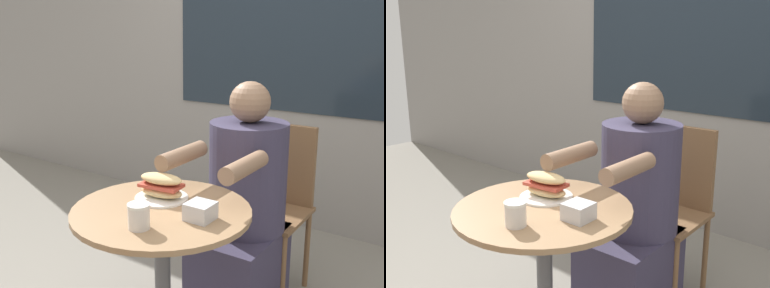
{
  "view_description": "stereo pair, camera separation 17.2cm",
  "coord_description": "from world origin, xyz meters",
  "views": [
    {
      "loc": [
        0.96,
        -1.18,
        1.34
      ],
      "look_at": [
        0.0,
        0.19,
        0.91
      ],
      "focal_mm": 42.0,
      "sensor_mm": 36.0,
      "label": 1
    },
    {
      "loc": [
        1.09,
        -1.07,
        1.34
      ],
      "look_at": [
        0.0,
        0.19,
        0.91
      ],
      "focal_mm": 42.0,
      "sensor_mm": 36.0,
      "label": 2
    }
  ],
  "objects": [
    {
      "name": "storefront_wall",
      "position": [
        -0.0,
        1.7,
        1.4
      ],
      "size": [
        8.0,
        0.09,
        2.8
      ],
      "color": "gray",
      "rests_on": "ground_plane"
    },
    {
      "name": "cafe_table",
      "position": [
        0.0,
        0.0,
        0.52
      ],
      "size": [
        0.65,
        0.65,
        0.71
      ],
      "color": "#997551",
      "rests_on": "ground_plane"
    },
    {
      "name": "diner_chair",
      "position": [
        0.06,
        0.86,
        0.52
      ],
      "size": [
        0.39,
        0.39,
        0.87
      ],
      "rotation": [
        0.0,
        0.0,
        3.17
      ],
      "color": "brown",
      "rests_on": "ground_plane"
    },
    {
      "name": "seated_diner",
      "position": [
        0.06,
        0.51,
        0.49
      ],
      "size": [
        0.36,
        0.64,
        1.13
      ],
      "rotation": [
        0.0,
        0.0,
        3.17
      ],
      "color": "#38334C",
      "rests_on": "ground_plane"
    },
    {
      "name": "sandwich_on_plate",
      "position": [
        -0.06,
        0.08,
        0.76
      ],
      "size": [
        0.2,
        0.2,
        0.1
      ],
      "rotation": [
        0.0,
        0.0,
        0.12
      ],
      "color": "white",
      "rests_on": "cafe_table"
    },
    {
      "name": "drink_cup",
      "position": [
        0.05,
        -0.17,
        0.76
      ],
      "size": [
        0.07,
        0.07,
        0.08
      ],
      "color": "silver",
      "rests_on": "cafe_table"
    },
    {
      "name": "napkin_box",
      "position": [
        0.17,
        0.0,
        0.74
      ],
      "size": [
        0.09,
        0.09,
        0.06
      ],
      "rotation": [
        0.0,
        0.0,
        0.02
      ],
      "color": "silver",
      "rests_on": "cafe_table"
    }
  ]
}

